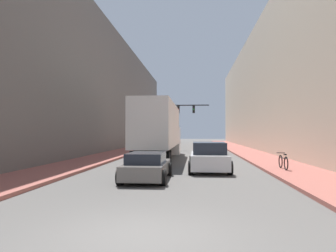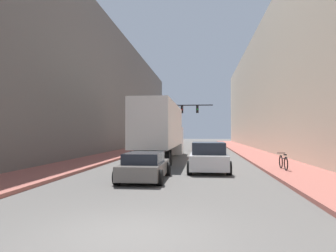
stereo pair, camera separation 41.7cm
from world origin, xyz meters
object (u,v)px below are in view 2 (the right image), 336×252
(sedan_car, at_px, (145,166))
(semi_truck, at_px, (162,129))
(traffic_signal_gantry, at_px, (169,116))
(suv_car, at_px, (209,157))
(parked_bicycle, at_px, (283,162))

(sedan_car, bearing_deg, semi_truck, 93.08)
(traffic_signal_gantry, bearing_deg, semi_truck, -86.40)
(sedan_car, distance_m, traffic_signal_gantry, 25.61)
(sedan_car, height_order, suv_car, suv_car)
(sedan_car, xyz_separation_m, parked_bicycle, (6.86, 3.54, -0.07))
(sedan_car, relative_size, traffic_signal_gantry, 0.57)
(semi_truck, bearing_deg, parked_bicycle, -44.59)
(traffic_signal_gantry, bearing_deg, parked_bicycle, -69.02)
(semi_truck, height_order, sedan_car, semi_truck)
(traffic_signal_gantry, height_order, parked_bicycle, traffic_signal_gantry)
(sedan_car, distance_m, parked_bicycle, 7.72)
(semi_truck, height_order, parked_bicycle, semi_truck)
(semi_truck, distance_m, sedan_car, 11.03)
(sedan_car, distance_m, suv_car, 4.65)
(traffic_signal_gantry, distance_m, parked_bicycle, 23.61)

